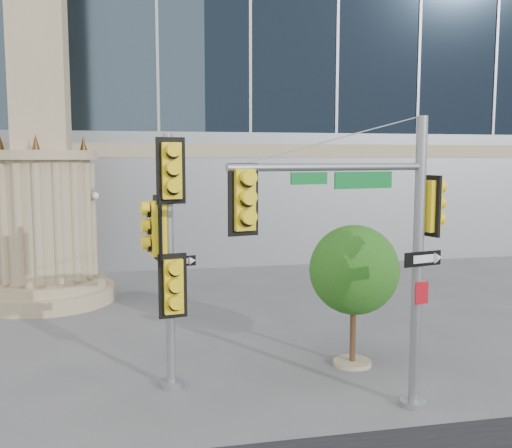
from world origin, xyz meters
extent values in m
plane|color=#545456|center=(0.00, 0.00, 0.00)|extent=(120.00, 120.00, 0.00)
cylinder|color=tan|center=(-6.00, 9.00, 0.25)|extent=(4.40, 4.40, 0.50)
cylinder|color=tan|center=(-6.00, 9.00, 0.65)|extent=(3.80, 3.80, 0.30)
cylinder|color=tan|center=(-6.00, 9.00, 2.80)|extent=(3.00, 3.00, 4.00)
cylinder|color=tan|center=(-6.00, 9.00, 4.95)|extent=(3.50, 3.50, 0.30)
cone|color=#472D14|center=(-4.70, 9.00, 5.35)|extent=(0.24, 0.24, 0.50)
cone|color=#472D14|center=(-7.30, 9.00, 5.35)|extent=(0.24, 0.24, 0.50)
cylinder|color=slate|center=(2.23, -1.18, 0.06)|extent=(0.52, 0.52, 0.11)
cylinder|color=slate|center=(2.23, -1.18, 2.81)|extent=(0.21, 0.21, 5.61)
cylinder|color=slate|center=(0.32, -1.64, 4.68)|extent=(3.85, 1.05, 0.13)
cube|color=#0D7029|center=(0.96, -1.50, 4.44)|extent=(1.19, 0.32, 0.30)
cube|color=yellow|center=(-1.31, -2.03, 4.16)|extent=(0.56, 0.37, 1.17)
cube|color=yellow|center=(2.49, -1.12, 3.93)|extent=(0.37, 0.56, 1.17)
cube|color=black|center=(2.26, -1.31, 2.95)|extent=(0.84, 0.23, 0.28)
cube|color=#B1101B|center=(2.26, -1.31, 2.29)|extent=(0.30, 0.10, 0.43)
cylinder|color=slate|center=(-2.35, 0.74, 0.06)|extent=(0.51, 0.51, 0.13)
cylinder|color=slate|center=(-2.35, 0.74, 2.66)|extent=(0.19, 0.19, 5.33)
cube|color=yellow|center=(-2.31, 0.51, 4.58)|extent=(0.63, 0.40, 1.33)
cube|color=yellow|center=(-2.58, 0.70, 3.41)|extent=(0.40, 0.63, 1.33)
cube|color=yellow|center=(-2.31, 0.51, 2.24)|extent=(0.63, 0.40, 1.33)
cube|color=black|center=(-2.14, 0.65, 2.72)|extent=(0.66, 0.15, 0.21)
cylinder|color=tan|center=(1.90, 1.20, 0.05)|extent=(0.89, 0.89, 0.10)
cylinder|color=#382314|center=(1.90, 1.20, 0.89)|extent=(0.14, 0.14, 1.78)
sphere|color=#175B14|center=(1.90, 1.20, 2.27)|extent=(2.08, 2.08, 2.08)
sphere|color=#175B14|center=(2.34, 1.45, 1.98)|extent=(1.28, 1.28, 1.28)
sphere|color=#175B14|center=(1.55, 0.95, 2.03)|extent=(1.09, 1.09, 1.09)
camera|label=1|loc=(-2.98, -11.02, 4.80)|focal=40.00mm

